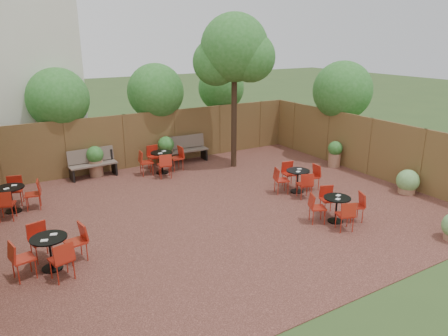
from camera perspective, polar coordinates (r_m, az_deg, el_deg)
ground at (r=11.91m, az=-0.60°, el=-5.55°), size 80.00×80.00×0.00m
courtyard_paving at (r=11.90m, az=-0.61°, el=-5.51°), size 12.00×10.00×0.02m
fence_back at (r=15.90m, az=-9.82°, el=3.94°), size 12.00×0.08×2.00m
fence_right at (r=15.36m, az=19.07°, el=2.74°), size 0.08×10.00×2.00m
overhang_foliage at (r=12.24m, az=-17.66°, el=7.51°), size 15.71×10.54×2.79m
courtyard_tree at (r=14.97m, az=1.42°, el=15.32°), size 2.58×2.48×5.43m
park_bench_left at (r=15.03m, az=-17.42°, el=0.69°), size 1.60×0.59×0.98m
park_bench_right at (r=16.17m, az=-5.16°, el=2.64°), size 1.63×0.57×1.00m
bistro_tables at (r=11.96m, az=-7.26°, el=-3.32°), size 9.23×7.63×0.87m
planters at (r=14.81m, az=-10.27°, el=1.21°), size 11.83×4.03×1.10m
low_shrubs at (r=12.55m, az=27.32°, el=-4.58°), size 2.41×3.35×0.74m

